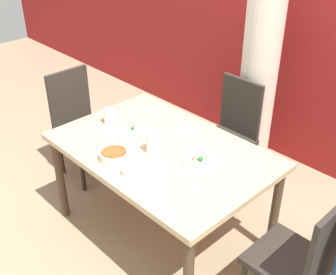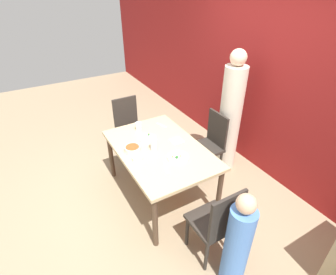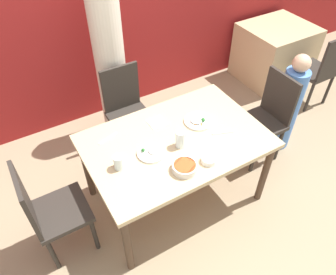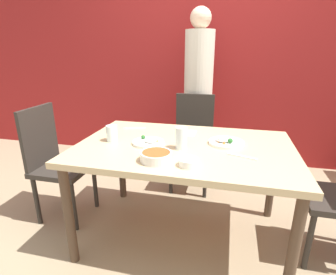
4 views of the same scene
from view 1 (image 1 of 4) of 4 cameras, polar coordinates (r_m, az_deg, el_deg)
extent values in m
plane|color=#998466|center=(3.22, -0.80, -12.54)|extent=(10.00, 10.00, 0.00)
cube|color=maroon|center=(3.69, 17.90, 16.02)|extent=(10.00, 0.06, 2.70)
cube|color=tan|center=(2.77, -0.91, -1.78)|extent=(1.44, 0.95, 0.04)
cylinder|color=#4C3828|center=(3.24, -14.38, -5.41)|extent=(0.06, 0.06, 0.69)
cylinder|color=#4C3828|center=(3.62, -3.14, -0.13)|extent=(0.06, 0.06, 0.69)
cylinder|color=#4C3828|center=(2.93, 14.27, -9.75)|extent=(0.06, 0.06, 0.69)
cube|color=#2D2823|center=(3.43, 7.59, -0.63)|extent=(0.40, 0.40, 0.04)
cube|color=#2D2823|center=(3.44, 9.85, 4.15)|extent=(0.38, 0.03, 0.47)
cylinder|color=#2D2823|center=(3.53, 3.57, -3.73)|extent=(0.04, 0.04, 0.41)
cylinder|color=#2D2823|center=(3.36, 7.70, -6.01)|extent=(0.04, 0.04, 0.41)
cylinder|color=#2D2823|center=(3.74, 7.02, -1.72)|extent=(0.04, 0.04, 0.41)
cylinder|color=#2D2823|center=(3.58, 11.06, -3.76)|extent=(0.04, 0.04, 0.41)
cube|color=#2D2823|center=(2.51, 15.99, -15.69)|extent=(0.40, 0.40, 0.04)
cube|color=#2D2823|center=(2.29, 20.91, -13.34)|extent=(0.03, 0.38, 0.47)
cylinder|color=#2D2823|center=(2.83, 14.26, -15.46)|extent=(0.04, 0.04, 0.41)
cube|color=#2D2823|center=(3.62, -11.21, 0.83)|extent=(0.40, 0.40, 0.04)
cube|color=#2D2823|center=(3.64, -13.25, 5.38)|extent=(0.03, 0.38, 0.47)
cylinder|color=#2D2823|center=(3.55, -11.55, -4.24)|extent=(0.04, 0.04, 0.41)
cylinder|color=#2D2823|center=(3.69, -7.31, -2.25)|extent=(0.04, 0.04, 0.41)
cylinder|color=#2D2823|center=(3.79, -14.32, -2.11)|extent=(0.04, 0.04, 0.41)
cylinder|color=#2D2823|center=(3.93, -10.24, -0.33)|extent=(0.04, 0.04, 0.41)
cylinder|color=beige|center=(3.56, 11.97, 6.21)|extent=(0.30, 0.30, 1.53)
cylinder|color=silver|center=(2.66, -7.31, -2.41)|extent=(0.18, 0.18, 0.05)
cylinder|color=#BC5123|center=(2.65, -7.35, -1.97)|extent=(0.16, 0.16, 0.01)
cylinder|color=white|center=(2.65, 4.53, -2.85)|extent=(0.24, 0.24, 0.02)
ellipsoid|color=white|center=(2.65, 4.08, -2.30)|extent=(0.10, 0.10, 0.03)
cone|color=orange|center=(2.65, 5.17, -2.37)|extent=(0.02, 0.02, 0.02)
cone|color=orange|center=(2.65, 3.21, -2.26)|extent=(0.02, 0.02, 0.03)
cone|color=orange|center=(2.61, 3.37, -2.82)|extent=(0.01, 0.01, 0.03)
sphere|color=#2D702D|center=(2.60, 4.48, -2.86)|extent=(0.03, 0.03, 0.03)
cylinder|color=white|center=(2.90, -4.73, 0.32)|extent=(0.22, 0.22, 0.02)
ellipsoid|color=white|center=(2.87, -4.61, 0.44)|extent=(0.08, 0.08, 0.02)
cone|color=orange|center=(2.85, -3.86, 0.29)|extent=(0.02, 0.02, 0.02)
sphere|color=#2D702D|center=(2.94, -4.74, 1.33)|extent=(0.03, 0.03, 0.03)
cylinder|color=white|center=(2.52, -5.03, -4.51)|extent=(0.11, 0.11, 0.04)
cylinder|color=white|center=(2.51, -5.05, -4.18)|extent=(0.10, 0.10, 0.01)
cylinder|color=silver|center=(3.06, -7.98, 2.86)|extent=(0.08, 0.08, 0.11)
cylinder|color=silver|center=(2.69, -2.20, -0.66)|extent=(0.08, 0.08, 0.14)
cube|color=white|center=(2.93, 2.34, 0.70)|extent=(0.14, 0.14, 0.01)
cube|color=silver|center=(3.23, -2.84, 3.65)|extent=(0.18, 0.07, 0.01)
cube|color=silver|center=(2.47, 2.90, -5.81)|extent=(0.18, 0.08, 0.01)
camera|label=2|loc=(0.74, 111.90, 13.92)|focal=28.00mm
camera|label=3|loc=(2.74, -51.07, 28.04)|focal=35.00mm
camera|label=4|loc=(1.68, -38.35, -7.93)|focal=28.00mm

